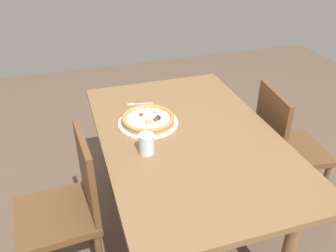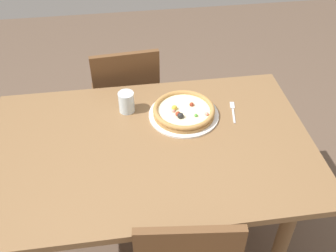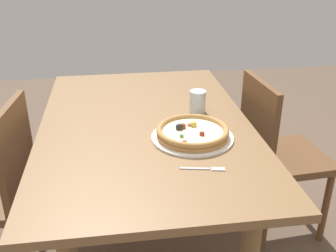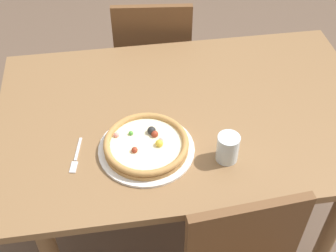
{
  "view_description": "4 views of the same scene",
  "coord_description": "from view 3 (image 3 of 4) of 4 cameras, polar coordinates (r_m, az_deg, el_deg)",
  "views": [
    {
      "loc": [
        -1.51,
        0.6,
        1.79
      ],
      "look_at": [
        0.09,
        0.09,
        0.76
      ],
      "focal_mm": 37.68,
      "sensor_mm": 36.0,
      "label": 1
    },
    {
      "loc": [
        -0.11,
        -1.3,
        1.99
      ],
      "look_at": [
        0.09,
        0.09,
        0.76
      ],
      "focal_mm": 42.29,
      "sensor_mm": 36.0,
      "label": 2
    },
    {
      "loc": [
        1.64,
        -0.13,
        1.5
      ],
      "look_at": [
        0.09,
        0.09,
        0.76
      ],
      "focal_mm": 42.47,
      "sensor_mm": 36.0,
      "label": 3
    },
    {
      "loc": [
        0.27,
        1.26,
        1.93
      ],
      "look_at": [
        0.09,
        0.09,
        0.76
      ],
      "focal_mm": 47.73,
      "sensor_mm": 36.0,
      "label": 4
    }
  ],
  "objects": [
    {
      "name": "chair_far",
      "position": [
        2.16,
        15.18,
        -3.55
      ],
      "size": [
        0.43,
        0.43,
        0.89
      ],
      "rotation": [
        0.0,
        0.0,
        0.08
      ],
      "color": "brown",
      "rests_on": "ground"
    },
    {
      "name": "pizza",
      "position": [
        1.66,
        3.53,
        -0.83
      ],
      "size": [
        0.3,
        0.3,
        0.05
      ],
      "color": "#B78447",
      "rests_on": "plate"
    },
    {
      "name": "dining_table",
      "position": [
        1.86,
        -3.17,
        -2.35
      ],
      "size": [
        1.48,
        0.95,
        0.74
      ],
      "color": "olive",
      "rests_on": "ground"
    },
    {
      "name": "plate",
      "position": [
        1.67,
        3.53,
        -1.61
      ],
      "size": [
        0.35,
        0.35,
        0.01
      ],
      "primitive_type": "cylinder",
      "color": "white",
      "rests_on": "dining_table"
    },
    {
      "name": "fork",
      "position": [
        1.46,
        5.54,
        -6.13
      ],
      "size": [
        0.05,
        0.17,
        0.0
      ],
      "rotation": [
        0.0,
        0.0,
        1.38
      ],
      "color": "silver",
      "rests_on": "dining_table"
    },
    {
      "name": "ground_plane",
      "position": [
        2.23,
        -2.76,
        -17.07
      ],
      "size": [
        6.0,
        6.0,
        0.0
      ],
      "primitive_type": "plane",
      "color": "brown"
    },
    {
      "name": "drinking_glass",
      "position": [
        1.91,
        4.28,
        3.54
      ],
      "size": [
        0.08,
        0.08,
        0.11
      ],
      "primitive_type": "cylinder",
      "color": "silver",
      "rests_on": "dining_table"
    }
  ]
}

